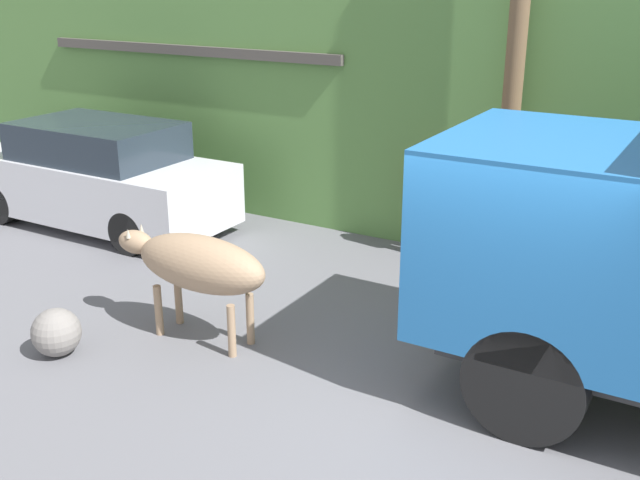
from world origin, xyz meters
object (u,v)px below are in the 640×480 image
object	(u,v)px
roadside_rock	(56,332)
brown_cow	(198,264)
parked_suv	(96,176)
utility_pole	(518,23)
pedestrian_on_hill	(418,198)

from	to	relation	value
roadside_rock	brown_cow	bearing A→B (deg)	44.97
brown_cow	parked_suv	distance (m)	4.68
parked_suv	roadside_rock	size ratio (longest dim) A/B	8.66
parked_suv	brown_cow	bearing A→B (deg)	-27.18
parked_suv	utility_pole	bearing A→B (deg)	16.29
brown_cow	parked_suv	world-z (taller)	parked_suv
pedestrian_on_hill	utility_pole	bearing A→B (deg)	-169.81
parked_suv	utility_pole	size ratio (longest dim) A/B	0.72
brown_cow	utility_pole	bearing A→B (deg)	57.36
pedestrian_on_hill	utility_pole	xyz separation A→B (m)	(1.23, 0.08, 2.49)
parked_suv	utility_pole	world-z (taller)	utility_pole
pedestrian_on_hill	roadside_rock	world-z (taller)	pedestrian_on_hill
parked_suv	pedestrian_on_hill	size ratio (longest dim) A/B	2.96
parked_suv	roadside_rock	bearing A→B (deg)	-46.65
pedestrian_on_hill	parked_suv	bearing A→B (deg)	21.94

